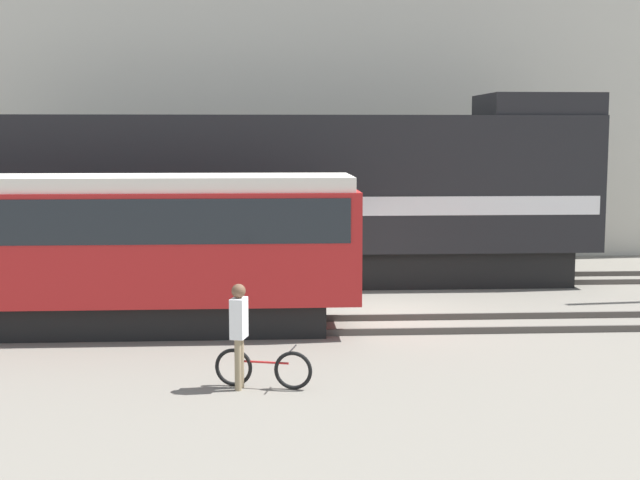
% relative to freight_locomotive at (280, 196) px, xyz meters
% --- Properties ---
extents(ground_plane, '(120.00, 120.00, 0.00)m').
position_rel_freight_locomotive_xyz_m(ground_plane, '(1.98, -4.25, -2.45)').
color(ground_plane, slate).
extents(track_near, '(60.00, 1.51, 0.14)m').
position_rel_freight_locomotive_xyz_m(track_near, '(1.98, -5.84, -2.38)').
color(track_near, '#47423D').
rests_on(track_near, ground).
extents(track_far, '(60.00, 1.51, 0.14)m').
position_rel_freight_locomotive_xyz_m(track_far, '(1.98, 0.00, -2.38)').
color(track_far, '#47423D').
rests_on(track_far, ground).
extents(building_backdrop, '(31.55, 6.00, 15.62)m').
position_rel_freight_locomotive_xyz_m(building_backdrop, '(1.98, 8.02, 5.36)').
color(building_backdrop, beige).
rests_on(building_backdrop, ground).
extents(freight_locomotive, '(17.62, 3.04, 5.26)m').
position_rel_freight_locomotive_xyz_m(freight_locomotive, '(0.00, 0.00, 0.00)').
color(freight_locomotive, black).
rests_on(freight_locomotive, ground).
extents(streetcar, '(11.72, 2.54, 3.30)m').
position_rel_freight_locomotive_xyz_m(streetcar, '(-4.31, -5.84, -0.56)').
color(streetcar, black).
rests_on(streetcar, ground).
extents(bicycle, '(1.62, 0.58, 0.70)m').
position_rel_freight_locomotive_xyz_m(bicycle, '(-0.43, -10.29, -2.13)').
color(bicycle, black).
rests_on(bicycle, ground).
extents(person, '(0.30, 0.40, 1.75)m').
position_rel_freight_locomotive_xyz_m(person, '(-0.82, -10.33, -1.38)').
color(person, '#8C7A5B').
rests_on(person, ground).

